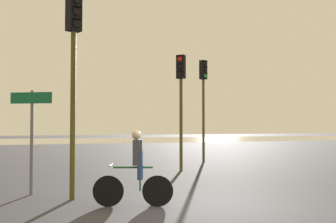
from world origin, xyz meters
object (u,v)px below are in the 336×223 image
object	(u,v)px
traffic_light_near_left	(73,57)
cyclist	(136,168)
traffic_light_far_right	(203,92)
direction_sign_post	(31,126)
traffic_light_center	(181,90)

from	to	relation	value
traffic_light_near_left	cyclist	distance (m)	3.05
traffic_light_far_right	direction_sign_post	distance (m)	9.92
traffic_light_center	traffic_light_near_left	bearing A→B (deg)	84.25
traffic_light_near_left	cyclist	xyz separation A→B (m)	(1.26, -1.16, -2.52)
traffic_light_far_right	traffic_light_center	xyz separation A→B (m)	(-2.15, -2.96, -0.25)
cyclist	traffic_light_near_left	bearing A→B (deg)	63.97
traffic_light_near_left	cyclist	bearing A→B (deg)	109.94
traffic_light_far_right	cyclist	world-z (taller)	traffic_light_far_right
traffic_light_near_left	traffic_light_far_right	bearing A→B (deg)	-158.17
traffic_light_far_right	cyclist	size ratio (longest dim) A/B	2.92
traffic_light_center	cyclist	size ratio (longest dim) A/B	2.67
traffic_light_far_right	traffic_light_center	size ratio (longest dim) A/B	1.09
direction_sign_post	traffic_light_center	bearing A→B (deg)	-119.39
traffic_light_near_left	traffic_light_far_right	size ratio (longest dim) A/B	1.01
traffic_light_near_left	direction_sign_post	xyz separation A→B (m)	(-0.96, 0.93, -1.65)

